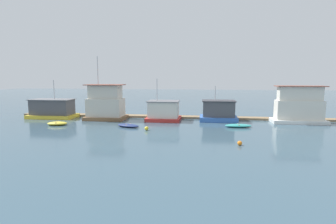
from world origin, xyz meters
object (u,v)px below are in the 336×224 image
dinghy_navy (128,125)px  buoy_orange (240,143)px  dinghy_teal (238,126)px  buoy_yellow (147,128)px  houseboat_blue (218,111)px  houseboat_yellow (52,109)px  houseboat_brown (106,104)px  dinghy_yellow (57,123)px  houseboat_red (164,111)px  houseboat_white (299,107)px

dinghy_navy → buoy_orange: bearing=-29.9°
dinghy_teal → buoy_yellow: 12.11m
houseboat_blue → houseboat_yellow: bearing=-178.6°
houseboat_blue → dinghy_teal: houseboat_blue is taller
houseboat_brown → dinghy_navy: size_ratio=2.78×
houseboat_yellow → houseboat_brown: size_ratio=0.75×
dinghy_yellow → dinghy_teal: bearing=4.2°
dinghy_navy → dinghy_teal: dinghy_teal is taller
houseboat_yellow → buoy_orange: bearing=-26.4°
houseboat_brown → houseboat_red: (9.10, 0.15, -1.00)m
houseboat_blue → dinghy_yellow: size_ratio=1.94×
dinghy_yellow → houseboat_blue: bearing=17.0°
houseboat_yellow → buoy_orange: (27.79, -13.78, -1.20)m
buoy_yellow → houseboat_yellow: bearing=155.5°
houseboat_white → houseboat_yellow: bearing=-179.6°
dinghy_teal → buoy_orange: size_ratio=7.77×
dinghy_yellow → dinghy_navy: dinghy_yellow is taller
houseboat_blue → buoy_orange: 14.53m
houseboat_brown → buoy_yellow: bearing=-42.8°
houseboat_red → dinghy_yellow: houseboat_red is taller
houseboat_blue → houseboat_white: houseboat_white is taller
dinghy_yellow → buoy_orange: size_ratio=6.26×
dinghy_teal → dinghy_navy: bearing=-173.1°
buoy_orange → houseboat_white: bearing=54.3°
houseboat_white → dinghy_yellow: bearing=-169.2°
houseboat_brown → houseboat_white: (28.68, 0.63, -0.10)m
houseboat_brown → dinghy_yellow: houseboat_brown is taller
houseboat_white → dinghy_teal: 10.32m
houseboat_white → dinghy_navy: (-23.46, -6.33, -2.13)m
houseboat_red → dinghy_navy: bearing=-123.5°
houseboat_brown → dinghy_teal: houseboat_brown is taller
houseboat_red → buoy_yellow: size_ratio=12.78×
houseboat_blue → dinghy_yellow: 23.20m
houseboat_brown → dinghy_yellow: 7.81m
houseboat_blue → dinghy_teal: bearing=-64.9°
houseboat_blue → dinghy_teal: 5.64m
houseboat_red → dinghy_navy: size_ratio=1.81×
houseboat_blue → buoy_orange: (1.27, -14.42, -1.20)m
houseboat_brown → buoy_yellow: size_ratio=19.64×
houseboat_yellow → houseboat_white: size_ratio=0.99×
houseboat_white → houseboat_red: bearing=-178.6°
buoy_orange → dinghy_navy: bearing=150.1°
buoy_yellow → buoy_orange: buoy_yellow is taller
houseboat_white → dinghy_yellow: size_ratio=2.59×
buoy_orange → dinghy_yellow: bearing=161.9°
houseboat_yellow → dinghy_yellow: 7.61m
houseboat_brown → dinghy_navy: 8.05m
dinghy_yellow → buoy_yellow: 13.03m
buoy_yellow → dinghy_navy: bearing=148.1°
dinghy_teal → houseboat_brown: bearing=168.6°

